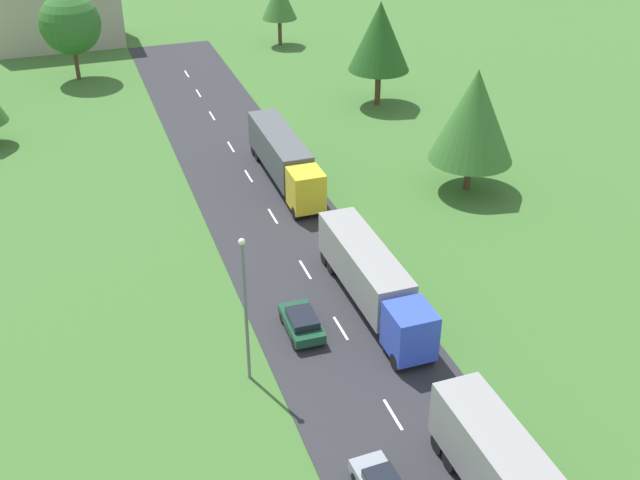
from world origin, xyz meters
TOP-DOWN VIEW (x-y plane):
  - road at (0.00, 24.50)m, footprint 10.00×140.00m
  - lane_marking_centre at (0.00, 21.79)m, footprint 0.16×123.33m
  - truck_second at (2.62, 34.00)m, footprint 2.57×13.23m
  - truck_third at (2.58, 52.74)m, footprint 2.54×13.87m
  - car_fourth at (-2.33, 32.83)m, footprint 1.96×3.95m
  - lamppost_second at (-6.30, 29.96)m, footprint 0.36×0.36m
  - tree_maple at (16.70, 66.86)m, footprint 6.11×6.11m
  - tree_ash at (16.14, 46.71)m, footprint 6.65×6.65m
  - tree_lime at (-11.59, 84.72)m, footprint 6.50×6.50m
  - distant_building at (-12.83, 99.25)m, footprint 15.48×8.71m

SIDE VIEW (x-z plane):
  - road at x=0.00m, z-range 0.00..0.06m
  - lane_marking_centre at x=0.00m, z-range 0.06..0.07m
  - car_fourth at x=-2.33m, z-range 0.11..1.49m
  - truck_second at x=2.62m, z-range 0.33..3.93m
  - truck_third at x=2.58m, z-range 0.34..4.07m
  - lamppost_second at x=-6.30m, z-range 0.48..9.42m
  - distant_building at x=-12.83m, z-range 0.00..9.99m
  - tree_lime at x=-11.59m, z-range 1.43..10.81m
  - tree_ash at x=16.14m, z-range 1.32..11.32m
  - tree_maple at x=16.70m, z-range 1.79..12.14m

